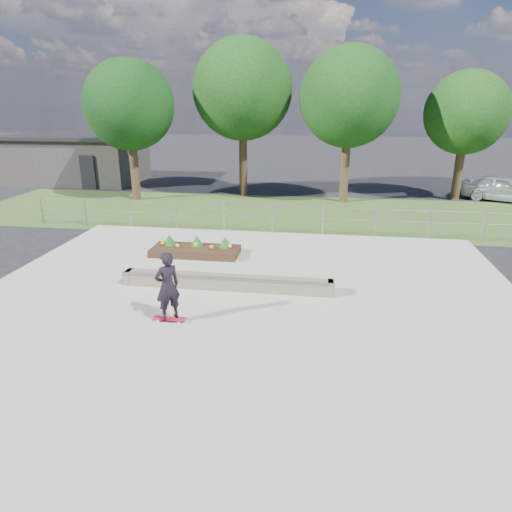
{
  "coord_description": "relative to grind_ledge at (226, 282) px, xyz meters",
  "views": [
    {
      "loc": [
        1.91,
        -10.13,
        5.15
      ],
      "look_at": [
        0.2,
        1.5,
        1.1
      ],
      "focal_mm": 32.0,
      "sensor_mm": 36.0,
      "label": 1
    }
  ],
  "objects": [
    {
      "name": "grass_verge",
      "position": [
        0.65,
        9.47,
        -0.25
      ],
      "size": [
        30.0,
        8.0,
        0.02
      ],
      "primitive_type": "cube",
      "color": "#304A1D",
      "rests_on": "ground"
    },
    {
      "name": "concrete_slab",
      "position": [
        0.65,
        -1.53,
        -0.23
      ],
      "size": [
        15.0,
        15.0,
        0.06
      ],
      "primitive_type": "cube",
      "color": "gray",
      "rests_on": "ground"
    },
    {
      "name": "ground",
      "position": [
        0.65,
        -1.53,
        -0.26
      ],
      "size": [
        120.0,
        120.0,
        0.0
      ],
      "primitive_type": "plane",
      "color": "black",
      "rests_on": "ground"
    },
    {
      "name": "tree_far_left",
      "position": [
        -7.35,
        11.47,
        4.59
      ],
      "size": [
        4.55,
        4.55,
        7.15
      ],
      "color": "#382416",
      "rests_on": "ground"
    },
    {
      "name": "parked_car",
      "position": [
        12.02,
        13.9,
        0.43
      ],
      "size": [
        4.36,
        3.32,
        1.38
      ],
      "primitive_type": "imported",
      "rotation": [
        0.0,
        0.0,
        1.09
      ],
      "color": "silver",
      "rests_on": "ground"
    },
    {
      "name": "building",
      "position": [
        -13.35,
        16.47,
        1.25
      ],
      "size": [
        8.4,
        5.4,
        3.0
      ],
      "color": "#2E2B29",
      "rests_on": "ground"
    },
    {
      "name": "skateboarder",
      "position": [
        -0.96,
        -2.15,
        0.71
      ],
      "size": [
        0.8,
        0.71,
        1.76
      ],
      "color": "white",
      "rests_on": "concrete_slab"
    },
    {
      "name": "fence",
      "position": [
        0.65,
        5.97,
        0.51
      ],
      "size": [
        20.06,
        0.06,
        1.2
      ],
      "color": "gray",
      "rests_on": "ground"
    },
    {
      "name": "tree_mid_right",
      "position": [
        3.65,
        12.47,
        4.97
      ],
      "size": [
        4.9,
        4.9,
        7.7
      ],
      "color": "#382616",
      "rests_on": "ground"
    },
    {
      "name": "planter_bed",
      "position": [
        -1.69,
        2.86,
        -0.02
      ],
      "size": [
        3.0,
        1.2,
        0.61
      ],
      "color": "black",
      "rests_on": "concrete_slab"
    },
    {
      "name": "tree_mid_left",
      "position": [
        -1.85,
        13.47,
        5.34
      ],
      "size": [
        5.25,
        5.25,
        8.25
      ],
      "color": "#332014",
      "rests_on": "ground"
    },
    {
      "name": "tree_far_right",
      "position": [
        9.65,
        13.97,
        4.21
      ],
      "size": [
        4.2,
        4.2,
        6.6
      ],
      "color": "#382516",
      "rests_on": "ground"
    },
    {
      "name": "grind_ledge",
      "position": [
        0.0,
        0.0,
        0.0
      ],
      "size": [
        6.0,
        0.44,
        0.43
      ],
      "color": "brown",
      "rests_on": "concrete_slab"
    }
  ]
}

